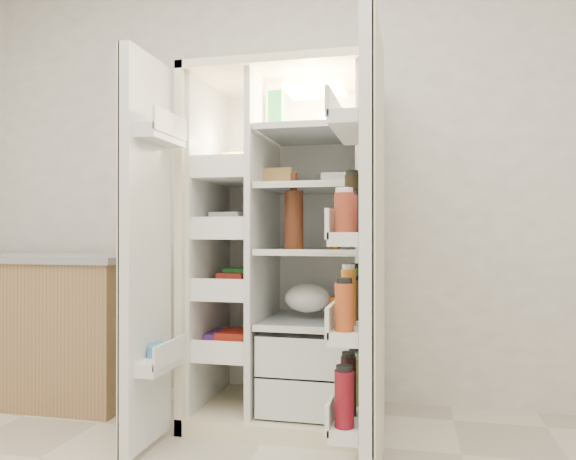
# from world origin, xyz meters

# --- Properties ---
(wall_back) EXTENTS (4.00, 0.02, 2.70)m
(wall_back) POSITION_xyz_m (0.00, 2.00, 1.35)
(wall_back) COLOR white
(wall_back) RESTS_ON floor
(refrigerator) EXTENTS (0.93, 0.70, 1.80)m
(refrigerator) POSITION_xyz_m (0.05, 1.65, 0.74)
(refrigerator) COLOR beige
(refrigerator) RESTS_ON floor
(freezer_door) EXTENTS (0.15, 0.40, 1.72)m
(freezer_door) POSITION_xyz_m (-0.47, 1.05, 0.89)
(freezer_door) COLOR silver
(freezer_door) RESTS_ON floor
(fridge_door) EXTENTS (0.17, 0.58, 1.72)m
(fridge_door) POSITION_xyz_m (0.51, 0.96, 0.87)
(fridge_door) COLOR silver
(fridge_door) RESTS_ON floor
(kitchen_counter) EXTENTS (1.16, 0.62, 0.84)m
(kitchen_counter) POSITION_xyz_m (-1.41, 1.64, 0.42)
(kitchen_counter) COLOR #9D744E
(kitchen_counter) RESTS_ON floor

